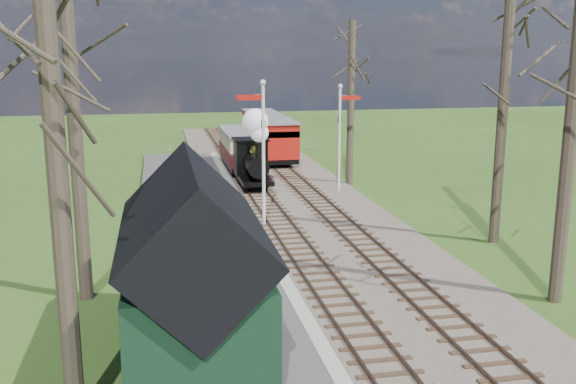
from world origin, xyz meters
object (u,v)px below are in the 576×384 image
Objects in this scene: semaphore_near at (262,143)px; coach at (240,147)px; red_carriage_b at (262,130)px; station_shed at (194,276)px; semaphore_far at (341,130)px; locomotive at (253,153)px; sign_board at (254,284)px; red_carriage_a at (275,139)px; bench at (233,330)px; person at (264,334)px.

semaphore_near is 13.91m from coach.
station_shed is at bearing -101.79° from red_carriage_b.
semaphore_near is at bearing -130.60° from semaphore_far.
locomotive reaches higher than sign_board.
red_carriage_a is at bearing 77.77° from semaphore_near.
semaphore_far is at bearing 49.40° from semaphore_near.
coach is at bearing -144.94° from red_carriage_a.
red_carriage_b is at bearing 96.72° from semaphore_far.
semaphore_near is at bearing 77.17° from bench.
person is at bearing -94.97° from sign_board.
sign_board is 2.76m from bench.
bench is (-3.34, -19.01, -1.44)m from locomotive.
semaphore_far is 1.00× the size of red_carriage_a.
coach is at bearing -16.42° from person.
red_carriage_b is 4.08× the size of bench.
station_shed is 1.10× the size of red_carriage_b.
semaphore_near is (3.53, 12.00, 1.35)m from station_shed.
semaphore_near is 4.51× the size of person.
red_carriage_a is at bearing 100.53° from semaphore_far.
station_shed reaches higher than red_carriage_b.
bench is at bearing -97.62° from coach.
red_carriage_a is 5.50m from red_carriage_b.
bench is at bearing -102.49° from red_carriage_a.
coach is 22.62m from sign_board.
sign_board is at bearing -99.58° from red_carriage_b.
station_shed is 26.09m from coach.
semaphore_near is 21.40m from red_carriage_b.
sign_board is at bearing -15.38° from person.
red_carriage_a is 27.57m from bench.
red_carriage_b is (2.60, 7.32, 0.18)m from coach.
station_shed is at bearing -115.72° from semaphore_far.
locomotive is 20.35m from person.
locomotive is at bearing -18.17° from person.
semaphore_near is at bearing 73.62° from station_shed.
locomotive is at bearing -90.11° from coach.
coach reaches higher than sign_board.
red_carriage_b is at bearing 78.21° from station_shed.
station_shed is 1.10× the size of red_carriage_a.
sign_board is (-6.80, -14.76, -2.62)m from semaphore_far.
station_shed is 0.91× the size of coach.
semaphore_near reaches higher than red_carriage_b.
semaphore_far is 4.88m from locomotive.
red_carriage_b is at bearing 78.96° from locomotive.
station_shed is 1.46× the size of locomotive.
semaphore_near reaches higher than locomotive.
coach is at bearing 86.79° from semaphore_near.
semaphore_near is at bearing -93.21° from coach.
semaphore_near is 7.87m from locomotive.
semaphore_near is 5.83× the size of sign_board.
semaphore_far reaches higher than person.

